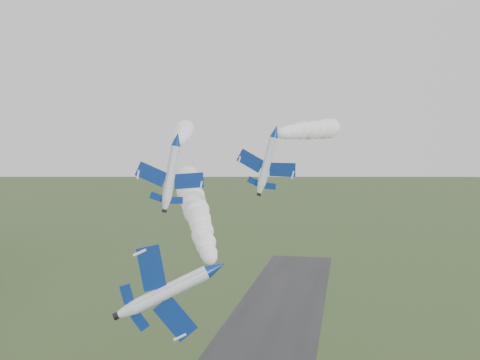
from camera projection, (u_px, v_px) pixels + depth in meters
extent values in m
cylinder|color=white|center=(216.00, 268.00, 56.98)|extent=(4.89, 8.57, 1.99)
cone|color=navy|center=(223.00, 279.00, 51.75)|extent=(2.65, 2.78, 1.99)
cone|color=white|center=(211.00, 258.00, 62.01)|extent=(2.51, 2.40, 1.99)
cylinder|color=black|center=(210.00, 257.00, 63.00)|extent=(1.16, 0.92, 1.01)
ellipsoid|color=black|center=(224.00, 270.00, 54.92)|extent=(2.28, 3.17, 1.33)
cube|color=navy|center=(202.00, 242.00, 57.40)|extent=(2.75, 2.97, 4.27)
cube|color=navy|center=(225.00, 291.00, 58.09)|extent=(2.75, 2.97, 4.27)
cube|color=navy|center=(206.00, 247.00, 60.94)|extent=(1.25, 1.36, 1.87)
cube|color=navy|center=(217.00, 272.00, 61.31)|extent=(1.25, 1.36, 1.87)
cube|color=navy|center=(222.00, 255.00, 61.06)|extent=(2.50, 2.24, 1.01)
cylinder|color=white|center=(177.00, 139.00, 86.00)|extent=(3.90, 8.79, 1.79)
cone|color=navy|center=(175.00, 138.00, 80.58)|extent=(2.30, 2.64, 1.79)
cone|color=white|center=(179.00, 140.00, 91.22)|extent=(2.19, 2.24, 1.79)
cylinder|color=black|center=(179.00, 140.00, 92.24)|extent=(1.03, 0.82, 0.91)
ellipsoid|color=black|center=(177.00, 135.00, 83.77)|extent=(1.90, 3.16, 1.19)
cube|color=navy|center=(158.00, 137.00, 86.63)|extent=(5.14, 3.56, 0.98)
cube|color=navy|center=(196.00, 144.00, 87.02)|extent=(5.14, 3.56, 0.98)
cube|color=navy|center=(169.00, 138.00, 90.19)|extent=(2.26, 1.61, 0.46)
cube|color=navy|center=(188.00, 142.00, 90.41)|extent=(2.26, 1.61, 0.46)
cube|color=navy|center=(180.00, 132.00, 90.00)|extent=(0.92, 1.72, 2.24)
cylinder|color=white|center=(275.00, 131.00, 81.60)|extent=(2.27, 7.47, 1.61)
cone|color=navy|center=(268.00, 130.00, 77.16)|extent=(1.78, 2.06, 1.61)
cone|color=white|center=(281.00, 133.00, 85.88)|extent=(1.74, 1.72, 1.61)
cylinder|color=black|center=(283.00, 133.00, 86.72)|extent=(0.86, 0.60, 0.81)
ellipsoid|color=black|center=(273.00, 128.00, 79.73)|extent=(1.30, 2.61, 1.07)
cube|color=navy|center=(260.00, 128.00, 82.98)|extent=(4.10, 2.45, 1.16)
cube|color=navy|center=(292.00, 137.00, 81.60)|extent=(4.10, 2.45, 1.16)
cube|color=navy|center=(272.00, 130.00, 85.49)|extent=(1.80, 1.11, 0.54)
cube|color=navy|center=(289.00, 135.00, 84.76)|extent=(1.80, 1.11, 0.54)
cube|color=navy|center=(282.00, 125.00, 84.79)|extent=(0.72, 1.45, 1.89)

